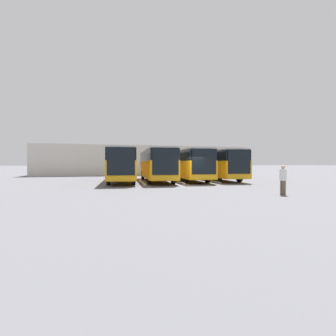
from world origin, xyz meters
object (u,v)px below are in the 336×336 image
at_px(bus_2, 156,164).
at_px(pedestrian, 283,179).
at_px(bus_1, 187,164).
at_px(bus_3, 121,164).
at_px(bus_0, 216,164).

height_order(bus_2, pedestrian, bus_2).
height_order(bus_1, bus_2, same).
xyz_separation_m(bus_1, pedestrian, (-1.19, 14.28, -0.90)).
xyz_separation_m(bus_1, bus_3, (7.30, 0.27, 0.00)).
height_order(bus_0, bus_1, same).
relative_size(bus_2, pedestrian, 7.00).
bearing_deg(bus_1, pedestrian, 99.68).
xyz_separation_m(bus_0, bus_2, (7.30, 0.75, 0.00)).
distance_m(bus_0, pedestrian, 14.80).
height_order(bus_2, bus_3, same).
bearing_deg(bus_0, bus_1, 9.44).
relative_size(bus_0, pedestrian, 7.00).
relative_size(bus_1, bus_2, 1.00).
distance_m(bus_0, bus_1, 3.66).
bearing_deg(pedestrian, bus_1, -169.27).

